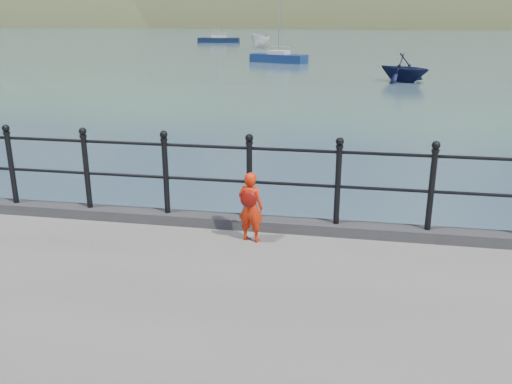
% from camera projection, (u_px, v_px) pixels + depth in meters
% --- Properties ---
extents(ground, '(600.00, 600.00, 0.00)m').
position_uv_depth(ground, '(213.00, 283.00, 8.18)').
color(ground, '#2D4251').
rests_on(ground, ground).
extents(kerb, '(60.00, 0.30, 0.15)m').
position_uv_depth(kerb, '(208.00, 220.00, 7.71)').
color(kerb, '#28282B').
rests_on(kerb, quay).
extents(railing, '(18.11, 0.11, 1.20)m').
position_uv_depth(railing, '(207.00, 169.00, 7.47)').
color(railing, black).
rests_on(railing, kerb).
extents(far_shore, '(830.00, 200.00, 156.00)m').
position_uv_depth(far_shore, '(443.00, 80.00, 232.42)').
color(far_shore, '#333A21').
rests_on(far_shore, ground).
extents(child, '(0.38, 0.33, 0.94)m').
position_uv_depth(child, '(250.00, 206.00, 7.04)').
color(child, red).
rests_on(child, quay).
extents(launch_white, '(2.59, 4.85, 1.78)m').
position_uv_depth(launch_white, '(260.00, 41.00, 65.73)').
color(launch_white, silver).
rests_on(launch_white, ground).
extents(launch_navy, '(4.29, 4.21, 1.71)m').
position_uv_depth(launch_navy, '(404.00, 68.00, 32.37)').
color(launch_navy, black).
rests_on(launch_navy, ground).
extents(sailboat_port, '(5.11, 3.22, 7.24)m').
position_uv_depth(sailboat_port, '(279.00, 59.00, 45.83)').
color(sailboat_port, navy).
rests_on(sailboat_port, ground).
extents(sailboat_left, '(6.05, 2.16, 8.49)m').
position_uv_depth(sailboat_left, '(219.00, 40.00, 79.10)').
color(sailboat_left, black).
rests_on(sailboat_left, ground).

